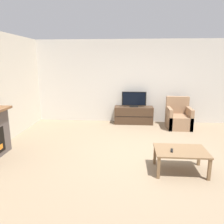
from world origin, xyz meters
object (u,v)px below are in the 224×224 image
at_px(tv_stand, 134,115).
at_px(remote, 172,150).
at_px(tv, 134,100).
at_px(armchair, 178,118).
at_px(coffee_table, 181,153).

bearing_deg(tv_stand, remote, -79.25).
distance_m(tv, remote, 3.32).
distance_m(armchair, remote, 2.98).
bearing_deg(remote, coffee_table, 29.35).
bearing_deg(tv_stand, armchair, -15.08).
relative_size(tv_stand, coffee_table, 1.33).
height_order(tv_stand, tv, tv).
bearing_deg(coffee_table, tv, 103.93).
height_order(tv_stand, remote, tv_stand).
xyz_separation_m(tv, armchair, (1.36, -0.37, -0.49)).
height_order(tv, remote, tv).
distance_m(armchair, coffee_table, 2.88).
bearing_deg(armchair, tv, 165.00).
distance_m(coffee_table, remote, 0.19).
xyz_separation_m(coffee_table, remote, (-0.17, -0.06, 0.06)).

